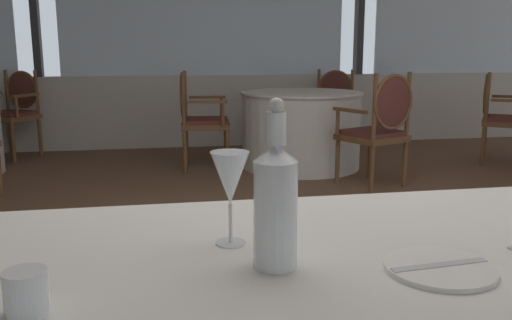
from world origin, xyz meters
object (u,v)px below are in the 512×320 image
Objects in this scene: water_tumbler at (26,292)px; dining_chair_0_2 at (196,113)px; wine_glass at (230,180)px; dining_chair_3_1 at (15,106)px; side_plate at (440,268)px; water_bottle at (276,202)px; dining_chair_0_1 at (332,103)px; dining_chair_2_1 at (499,111)px; dining_chair_0_0 at (381,122)px.

water_tumbler is 0.07× the size of dining_chair_0_2.
dining_chair_3_1 is at bearing 107.79° from wine_glass.
side_plate is 0.33m from water_bottle.
dining_chair_0_1 reaches higher than dining_chair_2_1.
wine_glass is 5.42m from dining_chair_3_1.
water_tumbler is 5.56m from dining_chair_3_1.
wine_glass is 0.45m from water_tumbler.
dining_chair_0_2 is 1.01× the size of dining_chair_3_1.
dining_chair_2_1 is at bearing 49.98° from wine_glass.
dining_chair_0_2 is at bearing 86.85° from wine_glass.
dining_chair_2_1 reaches higher than side_plate.
water_bottle reaches higher than dining_chair_0_1.
dining_chair_0_0 is at bearing 63.77° from water_bottle.
water_tumbler is 0.08× the size of dining_chair_2_1.
dining_chair_3_1 reaches higher than side_plate.
side_plate is 2.92× the size of water_tumbler.
dining_chair_2_1 is at bearing 51.53° from water_bottle.
water_tumbler is (-0.72, -0.04, 0.03)m from side_plate.
dining_chair_0_0 reaches higher than dining_chair_0_1.
water_bottle reaches higher than water_tumbler.
water_tumbler is 3.97m from dining_chair_0_0.
wine_glass reaches higher than dining_chair_2_1.
dining_chair_0_1 reaches higher than side_plate.
dining_chair_0_1 is 0.99× the size of dining_chair_3_1.
dining_chair_0_1 is 1.01× the size of dining_chair_2_1.
dining_chair_0_1 is (1.77, 5.06, -0.33)m from water_bottle.
dining_chair_0_0 is 1.78m from dining_chair_0_1.
water_bottle is 0.45m from water_tumbler.
dining_chair_0_0 is at bearing 68.53° from side_plate.
water_bottle is 0.15m from wine_glass.
dining_chair_2_1 is (3.64, 4.16, -0.25)m from water_tumbler.
side_plate is 5.34m from dining_chair_0_1.
dining_chair_0_2 reaches higher than side_plate.
dining_chair_0_1 is (1.84, 4.92, -0.34)m from wine_glass.
water_bottle is at bearing 15.81° from dining_chair_0_1.
dining_chair_0_0 is at bearing -30.10° from dining_chair_0_2.
side_plate is 5.73m from dining_chair_3_1.
dining_chair_0_1 is at bearing 69.50° from wine_glass.
dining_chair_0_2 is at bearing -30.06° from dining_chair_0_1.
dining_chair_0_0 reaches higher than dining_chair_3_1.
wine_glass is (-0.36, 0.21, 0.13)m from side_plate.
water_tumbler is at bearing -176.88° from side_plate.
wine_glass is at bearing -88.03° from dining_chair_0_2.
dining_chair_0_0 reaches higher than dining_chair_0_2.
water_tumbler is (-0.35, -0.25, -0.10)m from wine_glass.
wine_glass is at bearing 35.30° from water_tumbler.
wine_glass is at bearing 14.62° from dining_chair_0_1.
water_tumbler is at bearing 124.16° from dining_chair_0_0.
wine_glass is 0.21× the size of dining_chair_3_1.
dining_chair_0_1 is at bearing 115.71° from dining_chair_3_1.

